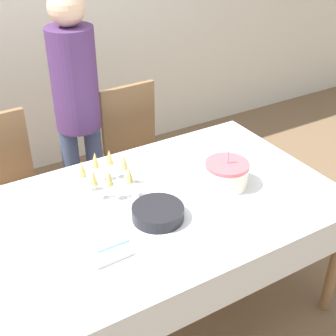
% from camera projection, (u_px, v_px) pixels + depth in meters
% --- Properties ---
extents(ground_plane, '(12.00, 12.00, 0.00)m').
position_uv_depth(ground_plane, '(143.00, 315.00, 2.66)').
color(ground_plane, brown).
extents(wall_back, '(8.00, 0.05, 2.70)m').
position_uv_depth(wall_back, '(12.00, 5.00, 3.35)').
color(wall_back, silver).
rests_on(wall_back, ground_plane).
extents(dining_table, '(2.01, 1.12, 0.74)m').
position_uv_depth(dining_table, '(140.00, 226.00, 2.33)').
color(dining_table, white).
rests_on(dining_table, ground_plane).
extents(dining_chair_far_left, '(0.43, 0.43, 0.96)m').
position_uv_depth(dining_chair_far_left, '(7.00, 187.00, 2.83)').
color(dining_chair_far_left, olive).
rests_on(dining_chair_far_left, ground_plane).
extents(dining_chair_far_right, '(0.43, 0.43, 0.96)m').
position_uv_depth(dining_chair_far_right, '(137.00, 150.00, 3.22)').
color(dining_chair_far_right, olive).
rests_on(dining_chair_far_right, ground_plane).
extents(birthday_cake, '(0.23, 0.23, 0.21)m').
position_uv_depth(birthday_cake, '(227.00, 174.00, 2.43)').
color(birthday_cake, silver).
rests_on(birthday_cake, dining_table).
extents(champagne_tray, '(0.34, 0.34, 0.18)m').
position_uv_depth(champagne_tray, '(107.00, 177.00, 2.37)').
color(champagne_tray, silver).
rests_on(champagne_tray, dining_table).
extents(plate_stack_main, '(0.25, 0.25, 0.06)m').
position_uv_depth(plate_stack_main, '(158.00, 213.00, 2.20)').
color(plate_stack_main, black).
rests_on(plate_stack_main, dining_table).
extents(cake_knife, '(0.29, 0.12, 0.00)m').
position_uv_depth(cake_knife, '(256.00, 203.00, 2.32)').
color(cake_knife, silver).
rests_on(cake_knife, dining_table).
extents(fork_pile, '(0.17, 0.07, 0.02)m').
position_uv_depth(fork_pile, '(113.00, 257.00, 1.97)').
color(fork_pile, silver).
rests_on(fork_pile, dining_table).
extents(napkin_pile, '(0.15, 0.15, 0.01)m').
position_uv_depth(napkin_pile, '(106.00, 237.00, 2.09)').
color(napkin_pile, '#8CC6E0').
rests_on(napkin_pile, dining_table).
extents(person_standing, '(0.28, 0.28, 1.62)m').
position_uv_depth(person_standing, '(76.00, 98.00, 2.84)').
color(person_standing, '#3F4C72').
rests_on(person_standing, ground_plane).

